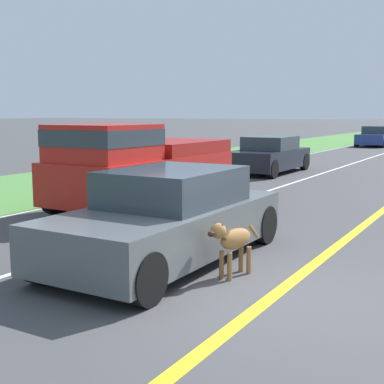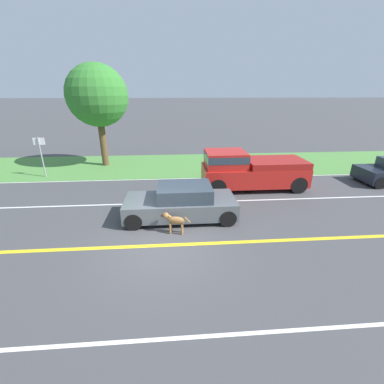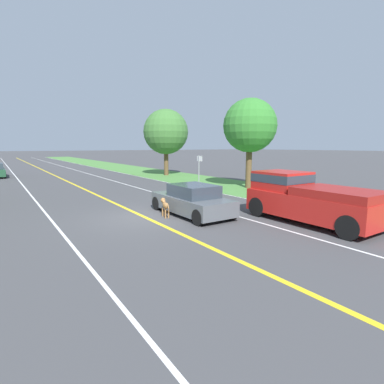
{
  "view_description": "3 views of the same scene",
  "coord_description": "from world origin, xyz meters",
  "px_view_note": "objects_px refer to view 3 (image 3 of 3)",
  "views": [
    {
      "loc": [
        -2.31,
        5.95,
        2.21
      ],
      "look_at": [
        1.39,
        -0.39,
        1.14
      ],
      "focal_mm": 50.0,
      "sensor_mm": 36.0,
      "label": 1
    },
    {
      "loc": [
        -7.36,
        -0.44,
        4.8
      ],
      "look_at": [
        1.9,
        -1.14,
        1.14
      ],
      "focal_mm": 24.0,
      "sensor_mm": 36.0,
      "label": 2
    },
    {
      "loc": [
        -5.35,
        -11.77,
        3.09
      ],
      "look_at": [
        1.75,
        -1.1,
        1.11
      ],
      "focal_mm": 28.0,
      "sensor_mm": 36.0,
      "label": 3
    }
  ],
  "objects_px": {
    "dog": "(165,205)",
    "street_sign": "(199,167)",
    "roadside_tree_right_near": "(250,126)",
    "roadside_tree_right_far": "(166,132)",
    "pickup_truck": "(307,198)",
    "ego_car": "(192,201)"
  },
  "relations": [
    {
      "from": "dog",
      "to": "street_sign",
      "type": "relative_size",
      "value": 0.45
    },
    {
      "from": "roadside_tree_right_near",
      "to": "street_sign",
      "type": "distance_m",
      "value": 4.85
    },
    {
      "from": "roadside_tree_right_far",
      "to": "street_sign",
      "type": "xyz_separation_m",
      "value": [
        -1.96,
        -8.85,
        -3.02
      ]
    },
    {
      "from": "roadside_tree_right_far",
      "to": "street_sign",
      "type": "relative_size",
      "value": 2.89
    },
    {
      "from": "pickup_truck",
      "to": "roadside_tree_right_near",
      "type": "height_order",
      "value": "roadside_tree_right_near"
    },
    {
      "from": "pickup_truck",
      "to": "roadside_tree_right_far",
      "type": "bearing_deg",
      "value": 77.02
    },
    {
      "from": "roadside_tree_right_near",
      "to": "street_sign",
      "type": "relative_size",
      "value": 2.72
    },
    {
      "from": "roadside_tree_right_near",
      "to": "roadside_tree_right_far",
      "type": "xyz_separation_m",
      "value": [
        -0.39,
        11.84,
        0.01
      ]
    },
    {
      "from": "ego_car",
      "to": "roadside_tree_right_near",
      "type": "distance_m",
      "value": 10.39
    },
    {
      "from": "ego_car",
      "to": "roadside_tree_right_near",
      "type": "bearing_deg",
      "value": 30.74
    },
    {
      "from": "dog",
      "to": "street_sign",
      "type": "bearing_deg",
      "value": 59.05
    },
    {
      "from": "dog",
      "to": "roadside_tree_right_far",
      "type": "xyz_separation_m",
      "value": [
        9.12,
        16.46,
        4.0
      ]
    },
    {
      "from": "ego_car",
      "to": "street_sign",
      "type": "distance_m",
      "value": 9.93
    },
    {
      "from": "dog",
      "to": "street_sign",
      "type": "height_order",
      "value": "street_sign"
    },
    {
      "from": "pickup_truck",
      "to": "roadside_tree_right_far",
      "type": "height_order",
      "value": "roadside_tree_right_far"
    },
    {
      "from": "ego_car",
      "to": "roadside_tree_right_far",
      "type": "distance_m",
      "value": 18.93
    },
    {
      "from": "ego_car",
      "to": "roadside_tree_right_far",
      "type": "height_order",
      "value": "roadside_tree_right_far"
    },
    {
      "from": "pickup_truck",
      "to": "street_sign",
      "type": "distance_m",
      "value": 11.91
    },
    {
      "from": "pickup_truck",
      "to": "street_sign",
      "type": "xyz_separation_m",
      "value": [
        2.74,
        11.57,
        0.5
      ]
    },
    {
      "from": "roadside_tree_right_far",
      "to": "street_sign",
      "type": "distance_m",
      "value": 9.55
    },
    {
      "from": "pickup_truck",
      "to": "roadside_tree_right_far",
      "type": "xyz_separation_m",
      "value": [
        4.71,
        20.42,
        3.51
      ]
    },
    {
      "from": "pickup_truck",
      "to": "roadside_tree_right_far",
      "type": "relative_size",
      "value": 0.77
    }
  ]
}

